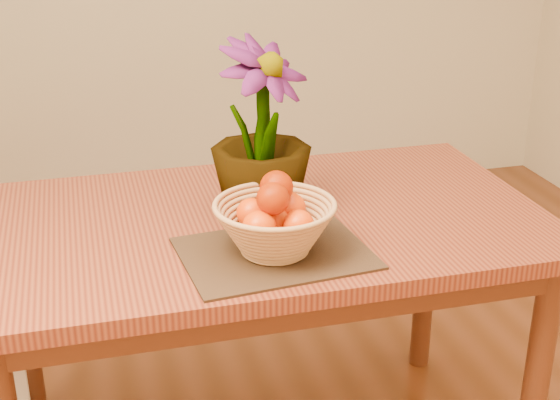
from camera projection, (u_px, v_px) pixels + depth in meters
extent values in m
cube|color=maroon|center=(262.00, 224.00, 1.93)|extent=(1.40, 0.80, 0.04)
cube|color=#4B2211|center=(262.00, 245.00, 1.95)|extent=(1.28, 0.68, 0.08)
cylinder|color=#4B2211|center=(536.00, 386.00, 1.93)|extent=(0.06, 0.06, 0.71)
cylinder|color=#4B2211|center=(24.00, 322.00, 2.21)|extent=(0.06, 0.06, 0.71)
cylinder|color=#4B2211|center=(426.00, 269.00, 2.50)|extent=(0.06, 0.06, 0.71)
cube|color=#372314|center=(275.00, 253.00, 1.73)|extent=(0.43, 0.34, 0.01)
cylinder|color=tan|center=(275.00, 250.00, 1.72)|extent=(0.14, 0.14, 0.01)
sphere|color=red|center=(275.00, 220.00, 1.69)|extent=(0.06, 0.06, 0.06)
sphere|color=red|center=(289.00, 208.00, 1.74)|extent=(0.07, 0.07, 0.07)
sphere|color=red|center=(252.00, 213.00, 1.72)|extent=(0.07, 0.07, 0.07)
sphere|color=red|center=(259.00, 228.00, 1.64)|extent=(0.07, 0.07, 0.07)
sphere|color=red|center=(299.00, 225.00, 1.66)|extent=(0.07, 0.07, 0.07)
sphere|color=red|center=(276.00, 187.00, 1.70)|extent=(0.07, 0.07, 0.07)
sphere|color=red|center=(273.00, 199.00, 1.64)|extent=(0.07, 0.07, 0.07)
sphere|color=red|center=(276.00, 187.00, 1.70)|extent=(0.07, 0.07, 0.07)
sphere|color=red|center=(273.00, 199.00, 1.64)|extent=(0.07, 0.07, 0.07)
imported|color=#184A15|center=(261.00, 130.00, 1.85)|extent=(0.34, 0.34, 0.43)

